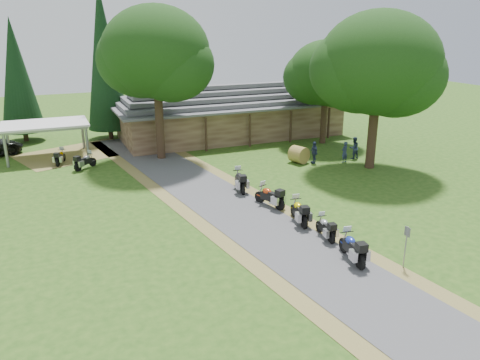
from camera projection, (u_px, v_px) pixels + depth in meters
name	position (u px, v px, depth m)	size (l,w,h in m)	color
ground	(305.00, 256.00, 21.47)	(120.00, 120.00, 0.00)	#264B15
driveway	(258.00, 225.00, 24.78)	(46.00, 46.00, 0.00)	#3F3F41
lodge	(230.00, 110.00, 43.86)	(21.40, 9.40, 4.90)	brown
carport	(47.00, 140.00, 37.02)	(6.40, 4.27, 2.77)	silver
motorcycle_row_a	(352.00, 246.00, 20.90)	(2.06, 0.67, 1.41)	#1B309C
motorcycle_row_b	(326.00, 227.00, 23.19)	(1.73, 0.56, 1.18)	#9D9EA4
motorcycle_row_c	(299.00, 210.00, 24.92)	(2.05, 0.67, 1.40)	#E7D702
motorcycle_row_d	(270.00, 195.00, 27.15)	(2.04, 0.66, 1.39)	#BF3B13
motorcycle_row_e	(240.00, 180.00, 29.77)	(2.10, 0.68, 1.44)	black
motorcycle_carport_a	(60.00, 156.00, 35.44)	(1.75, 0.57, 1.20)	#DB9300
motorcycle_carport_b	(85.00, 160.00, 34.28)	(1.84, 0.60, 1.26)	slate
person_a	(345.00, 150.00, 35.74)	(0.54, 0.39, 1.91)	navy
person_b	(354.00, 146.00, 36.74)	(0.58, 0.42, 2.04)	navy
person_c	(314.00, 150.00, 35.57)	(0.56, 0.40, 1.97)	navy
hay_bale	(299.00, 155.00, 35.77)	(1.28, 1.28, 1.17)	olive
sign_post	(405.00, 247.00, 20.26)	(0.35, 0.06, 1.93)	gray
oak_lodge_left	(157.00, 74.00, 35.05)	(8.05, 8.05, 13.19)	black
oak_lodge_right	(326.00, 87.00, 40.33)	(6.56, 6.56, 9.92)	black
oak_driveway	(377.00, 84.00, 32.82)	(8.48, 8.48, 12.22)	black
cedar_near	(105.00, 63.00, 41.35)	(3.79, 3.79, 13.65)	black
cedar_far	(18.00, 81.00, 40.86)	(3.67, 3.67, 10.79)	black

